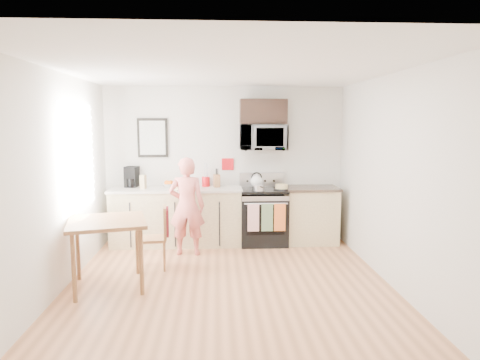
{
  "coord_description": "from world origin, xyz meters",
  "views": [
    {
      "loc": [
        -0.14,
        -4.93,
        2.0
      ],
      "look_at": [
        0.19,
        1.0,
        1.2
      ],
      "focal_mm": 32.0,
      "sensor_mm": 36.0,
      "label": 1
    }
  ],
  "objects": [
    {
      "name": "floor",
      "position": [
        0.0,
        0.0,
        0.0
      ],
      "size": [
        4.6,
        4.6,
        0.0
      ],
      "primitive_type": "plane",
      "color": "#9A603B",
      "rests_on": "ground"
    },
    {
      "name": "wall_art",
      "position": [
        -1.2,
        2.28,
        1.75
      ],
      "size": [
        0.5,
        0.04,
        0.65
      ],
      "color": "black",
      "rests_on": "back_wall"
    },
    {
      "name": "utensil_crock",
      "position": [
        -0.32,
        2.16,
        1.1
      ],
      "size": [
        0.13,
        0.13,
        0.4
      ],
      "color": "#B20F16",
      "rests_on": "countertop_left"
    },
    {
      "name": "coffee_maker",
      "position": [
        -1.55,
        2.18,
        1.1
      ],
      "size": [
        0.23,
        0.3,
        0.34
      ],
      "rotation": [
        0.0,
        0.0,
        -0.18
      ],
      "color": "black",
      "rests_on": "countertop_left"
    },
    {
      "name": "window",
      "position": [
        -1.96,
        0.8,
        1.55
      ],
      "size": [
        0.06,
        1.4,
        1.5
      ],
      "color": "silver",
      "rests_on": "left_wall"
    },
    {
      "name": "kettle",
      "position": [
        0.52,
        2.08,
        1.04
      ],
      "size": [
        0.21,
        0.21,
        0.26
      ],
      "color": "white",
      "rests_on": "range"
    },
    {
      "name": "fruit_bowl",
      "position": [
        -0.95,
        2.16,
        0.98
      ],
      "size": [
        0.28,
        0.28,
        0.11
      ],
      "color": "white",
      "rests_on": "countertop_left"
    },
    {
      "name": "upper_cabinet",
      "position": [
        0.63,
        2.12,
        2.18
      ],
      "size": [
        0.76,
        0.35,
        0.4
      ],
      "primitive_type": "cube",
      "color": "black",
      "rests_on": "back_wall"
    },
    {
      "name": "knife_block",
      "position": [
        -0.14,
        2.09,
        1.05
      ],
      "size": [
        0.12,
        0.15,
        0.21
      ],
      "primitive_type": "cube",
      "rotation": [
        0.0,
        0.0,
        0.18
      ],
      "color": "brown",
      "rests_on": "countertop_left"
    },
    {
      "name": "milk_carton",
      "position": [
        -1.33,
        1.99,
        1.05
      ],
      "size": [
        0.11,
        0.11,
        0.22
      ],
      "primitive_type": "cube",
      "rotation": [
        0.0,
        0.0,
        -0.3
      ],
      "color": "tan",
      "rests_on": "countertop_left"
    },
    {
      "name": "bread_bag",
      "position": [
        -0.68,
        1.89,
        0.99
      ],
      "size": [
        0.32,
        0.25,
        0.11
      ],
      "primitive_type": "cube",
      "rotation": [
        0.0,
        0.0,
        -0.48
      ],
      "color": "tan",
      "rests_on": "countertop_left"
    },
    {
      "name": "countertop_left",
      "position": [
        -0.8,
        2.0,
        0.92
      ],
      "size": [
        2.14,
        0.64,
        0.04
      ],
      "primitive_type": "cube",
      "color": "beige",
      "rests_on": "cabinet_left"
    },
    {
      "name": "person",
      "position": [
        -0.59,
        1.45,
        0.75
      ],
      "size": [
        0.57,
        0.39,
        1.49
      ],
      "primitive_type": "imported",
      "rotation": [
        0.0,
        0.0,
        3.08
      ],
      "color": "#BB4033",
      "rests_on": "floor"
    },
    {
      "name": "front_wall",
      "position": [
        0.0,
        -2.3,
        1.3
      ],
      "size": [
        4.0,
        0.04,
        2.6
      ],
      "primitive_type": "cube",
      "color": "silver",
      "rests_on": "floor"
    },
    {
      "name": "right_wall",
      "position": [
        2.0,
        0.0,
        1.3
      ],
      "size": [
        0.04,
        4.6,
        2.6
      ],
      "primitive_type": "cube",
      "color": "silver",
      "rests_on": "floor"
    },
    {
      "name": "back_wall",
      "position": [
        0.0,
        2.3,
        1.3
      ],
      "size": [
        4.0,
        0.04,
        2.6
      ],
      "primitive_type": "cube",
      "color": "silver",
      "rests_on": "floor"
    },
    {
      "name": "cake",
      "position": [
        0.91,
        1.87,
        0.96
      ],
      "size": [
        0.25,
        0.25,
        0.08
      ],
      "color": "black",
      "rests_on": "range"
    },
    {
      "name": "chair",
      "position": [
        -0.9,
        0.83,
        0.56
      ],
      "size": [
        0.44,
        0.4,
        0.87
      ],
      "rotation": [
        0.0,
        0.0,
        0.11
      ],
      "color": "brown",
      "rests_on": "floor"
    },
    {
      "name": "microwave",
      "position": [
        0.63,
        2.08,
        1.76
      ],
      "size": [
        0.76,
        0.51,
        0.42
      ],
      "primitive_type": "imported",
      "color": "#BABABF",
      "rests_on": "back_wall"
    },
    {
      "name": "cabinet_left",
      "position": [
        -0.8,
        2.0,
        0.45
      ],
      "size": [
        2.1,
        0.6,
        0.9
      ],
      "primitive_type": "cube",
      "color": "tan",
      "rests_on": "floor"
    },
    {
      "name": "left_wall",
      "position": [
        -2.0,
        0.0,
        1.3
      ],
      "size": [
        0.04,
        4.6,
        2.6
      ],
      "primitive_type": "cube",
      "color": "silver",
      "rests_on": "floor"
    },
    {
      "name": "cabinet_right",
      "position": [
        1.43,
        2.0,
        0.45
      ],
      "size": [
        0.84,
        0.6,
        0.9
      ],
      "primitive_type": "cube",
      "color": "tan",
      "rests_on": "floor"
    },
    {
      "name": "range",
      "position": [
        0.63,
        1.98,
        0.44
      ],
      "size": [
        0.76,
        0.7,
        1.16
      ],
      "color": "black",
      "rests_on": "floor"
    },
    {
      "name": "pot",
      "position": [
        0.53,
        1.76,
        0.97
      ],
      "size": [
        0.18,
        0.3,
        0.09
      ],
      "rotation": [
        0.0,
        0.0,
        0.2
      ],
      "color": "#BABABF",
      "rests_on": "range"
    },
    {
      "name": "wall_trivet",
      "position": [
        0.05,
        2.28,
        1.3
      ],
      "size": [
        0.2,
        0.02,
        0.2
      ],
      "primitive_type": "cube",
      "color": "#B20F16",
      "rests_on": "back_wall"
    },
    {
      "name": "dining_table",
      "position": [
        -1.47,
        0.18,
        0.74
      ],
      "size": [
        0.94,
        0.94,
        0.84
      ],
      "rotation": [
        0.0,
        0.0,
        0.24
      ],
      "color": "brown",
      "rests_on": "floor"
    },
    {
      "name": "ceiling",
      "position": [
        0.0,
        0.0,
        2.6
      ],
      "size": [
        4.0,
        4.6,
        0.04
      ],
      "primitive_type": "cube",
      "color": "white",
      "rests_on": "back_wall"
    },
    {
      "name": "countertop_right",
      "position": [
        1.43,
        2.0,
        0.92
      ],
      "size": [
        0.88,
        0.64,
        0.04
      ],
      "primitive_type": "cube",
      "color": "black",
      "rests_on": "cabinet_right"
    }
  ]
}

